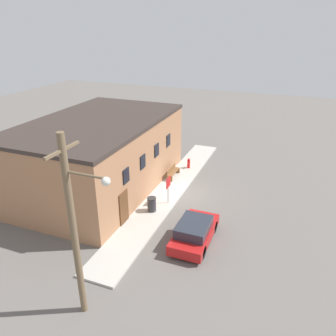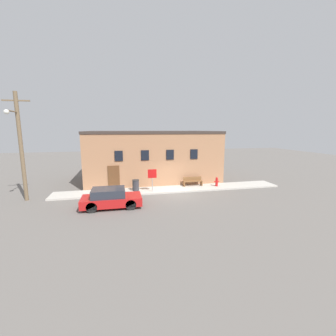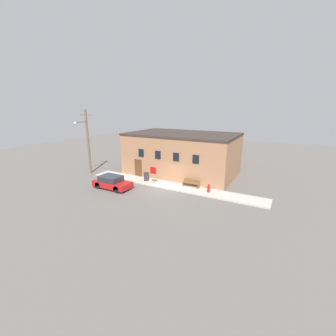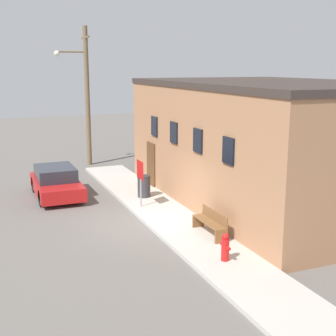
{
  "view_description": "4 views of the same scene",
  "coord_description": "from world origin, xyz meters",
  "px_view_note": "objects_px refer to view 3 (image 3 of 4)",
  "views": [
    {
      "loc": [
        -19.84,
        -6.57,
        11.29
      ],
      "look_at": [
        -0.31,
        1.07,
        2.0
      ],
      "focal_mm": 35.0,
      "sensor_mm": 36.0,
      "label": 1
    },
    {
      "loc": [
        -4.44,
        -17.79,
        5.33
      ],
      "look_at": [
        -0.31,
        1.07,
        2.0
      ],
      "focal_mm": 24.0,
      "sensor_mm": 36.0,
      "label": 2
    },
    {
      "loc": [
        10.71,
        -19.14,
        8.29
      ],
      "look_at": [
        -0.31,
        1.07,
        2.0
      ],
      "focal_mm": 24.0,
      "sensor_mm": 36.0,
      "label": 3
    },
    {
      "loc": [
        15.63,
        -5.48,
        5.77
      ],
      "look_at": [
        -0.31,
        1.07,
        2.0
      ],
      "focal_mm": 50.0,
      "sensor_mm": 36.0,
      "label": 4
    }
  ],
  "objects_px": {
    "fire_hydrant": "(209,188)",
    "trash_bin": "(146,177)",
    "utility_pole": "(87,140)",
    "parked_car": "(112,182)",
    "bench": "(191,183)",
    "stop_sign": "(153,172)"
  },
  "relations": [
    {
      "from": "fire_hydrant",
      "to": "trash_bin",
      "type": "xyz_separation_m",
      "value": [
        -7.44,
        0.08,
        0.05
      ]
    },
    {
      "from": "fire_hydrant",
      "to": "bench",
      "type": "xyz_separation_m",
      "value": [
        -2.12,
        0.63,
        0.0
      ]
    },
    {
      "from": "fire_hydrant",
      "to": "trash_bin",
      "type": "distance_m",
      "value": 7.44
    },
    {
      "from": "bench",
      "to": "parked_car",
      "type": "height_order",
      "value": "parked_car"
    },
    {
      "from": "trash_bin",
      "to": "utility_pole",
      "type": "height_order",
      "value": "utility_pole"
    },
    {
      "from": "fire_hydrant",
      "to": "trash_bin",
      "type": "height_order",
      "value": "trash_bin"
    },
    {
      "from": "parked_car",
      "to": "fire_hydrant",
      "type": "bearing_deg",
      "value": 19.87
    },
    {
      "from": "bench",
      "to": "utility_pole",
      "type": "height_order",
      "value": "utility_pole"
    },
    {
      "from": "parked_car",
      "to": "utility_pole",
      "type": "bearing_deg",
      "value": 155.59
    },
    {
      "from": "trash_bin",
      "to": "utility_pole",
      "type": "bearing_deg",
      "value": -175.8
    },
    {
      "from": "fire_hydrant",
      "to": "utility_pole",
      "type": "bearing_deg",
      "value": -178.09
    },
    {
      "from": "stop_sign",
      "to": "utility_pole",
      "type": "distance_m",
      "value": 10.04
    },
    {
      "from": "stop_sign",
      "to": "bench",
      "type": "height_order",
      "value": "stop_sign"
    },
    {
      "from": "bench",
      "to": "parked_car",
      "type": "bearing_deg",
      "value": -151.07
    },
    {
      "from": "trash_bin",
      "to": "parked_car",
      "type": "bearing_deg",
      "value": -119.48
    },
    {
      "from": "stop_sign",
      "to": "utility_pole",
      "type": "bearing_deg",
      "value": 179.93
    },
    {
      "from": "trash_bin",
      "to": "parked_car",
      "type": "xyz_separation_m",
      "value": [
        -1.97,
        -3.48,
        0.04
      ]
    },
    {
      "from": "trash_bin",
      "to": "parked_car",
      "type": "distance_m",
      "value": 4.0
    },
    {
      "from": "utility_pole",
      "to": "parked_car",
      "type": "distance_m",
      "value": 7.83
    },
    {
      "from": "fire_hydrant",
      "to": "parked_car",
      "type": "relative_size",
      "value": 0.21
    },
    {
      "from": "parked_car",
      "to": "bench",
      "type": "bearing_deg",
      "value": 28.93
    },
    {
      "from": "stop_sign",
      "to": "bench",
      "type": "xyz_separation_m",
      "value": [
        3.96,
        1.16,
        -0.92
      ]
    }
  ]
}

